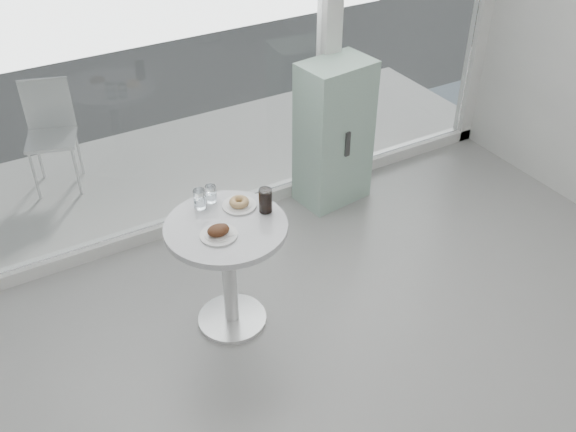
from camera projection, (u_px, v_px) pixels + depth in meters
main_table at (228, 254)px, 3.82m from camera, size 0.72×0.72×0.77m
patio_deck at (189, 164)px, 5.66m from camera, size 5.60×1.60×0.05m
mint_cabinet at (334, 134)px, 4.96m from camera, size 0.58×0.42×1.17m
patio_chair at (50, 128)px, 5.11m from camera, size 0.48×0.48×0.87m
plate_fritter at (219, 232)px, 3.59m from camera, size 0.21×0.21×0.07m
plate_donut at (239, 204)px, 3.83m from camera, size 0.21×0.21×0.05m
water_tumbler_a at (200, 200)px, 3.80m from camera, size 0.08×0.08×0.12m
water_tumbler_b at (211, 195)px, 3.86m from camera, size 0.07×0.07×0.11m
cola_glass at (265, 201)px, 3.76m from camera, size 0.08×0.08×0.15m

